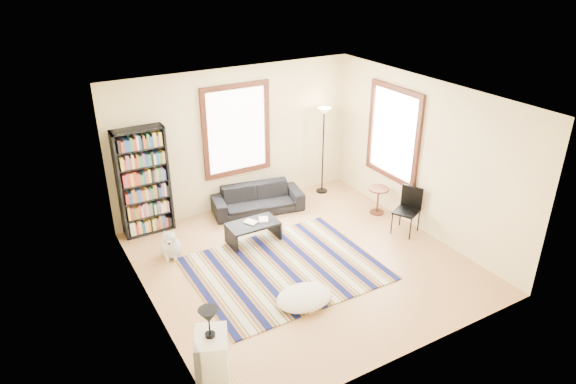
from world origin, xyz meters
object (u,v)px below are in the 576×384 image
side_table (378,201)px  dog (170,242)px  sofa (258,199)px  coffee_table (253,232)px  floor_cushion (304,297)px  white_cabinet (212,359)px  floor_lamp (323,151)px  folding_chair (406,212)px  bookshelf (144,182)px

side_table → dog: 4.07m
sofa → coffee_table: bearing=-110.2°
coffee_table → side_table: size_ratio=1.67×
floor_cushion → white_cabinet: (-1.74, -0.73, 0.24)m
floor_lamp → white_cabinet: size_ratio=2.66×
floor_cushion → floor_lamp: floor_lamp is taller
floor_cushion → white_cabinet: bearing=-157.2°
white_cabinet → dog: 3.00m
side_table → white_cabinet: (-4.50, -2.45, 0.08)m
floor_cushion → floor_lamp: 3.97m
sofa → coffee_table: (-0.60, -1.01, -0.08)m
folding_chair → sofa: bearing=107.5°
floor_cushion → side_table: side_table is taller
sofa → dog: 2.18m
floor_cushion → coffee_table: bearing=85.5°
floor_lamp → side_table: size_ratio=3.44×
sofa → floor_lamp: bearing=14.3°
floor_lamp → side_table: bearing=-73.6°
white_cabinet → dog: bearing=104.6°
bookshelf → white_cabinet: bearing=-95.5°
floor_cushion → folding_chair: bearing=17.6°
side_table → folding_chair: bearing=-93.3°
coffee_table → folding_chair: (2.55, -1.12, 0.25)m
coffee_table → white_cabinet: 3.32m
sofa → bookshelf: (-2.11, 0.27, 0.74)m
floor_lamp → coffee_table: bearing=-153.3°
side_table → white_cabinet: bearing=-151.4°
floor_cushion → folding_chair: folding_chair is taller
floor_cushion → sofa: bearing=75.8°
sofa → coffee_table: size_ratio=1.98×
folding_chair → white_cabinet: bearing=174.7°
floor_cushion → folding_chair: size_ratio=1.01×
floor_lamp → sofa: bearing=-176.4°
side_table → dog: (-4.04, 0.52, 0.01)m
sofa → white_cabinet: bearing=-113.2°
white_cabinet → dog: (0.46, 2.97, -0.07)m
sofa → floor_cushion: bearing=-93.5°
bookshelf → floor_cushion: (1.35, -3.26, -0.89)m
bookshelf → folding_chair: bearing=-30.6°
coffee_table → white_cabinet: (-1.90, -2.72, 0.17)m
side_table → sofa: bearing=147.5°
side_table → folding_chair: folding_chair is taller
coffee_table → white_cabinet: size_ratio=1.29×
floor_lamp → folding_chair: floor_lamp is taller
bookshelf → floor_lamp: bookshelf is taller
bookshelf → white_cabinet: 4.06m
sofa → bookshelf: size_ratio=0.89×
sofa → floor_lamp: floor_lamp is taller
bookshelf → coffee_table: (1.51, -1.28, -0.82)m
sofa → floor_cushion: size_ratio=2.04×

